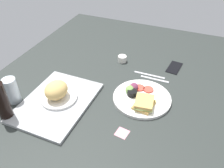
{
  "coord_description": "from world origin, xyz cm",
  "views": [
    {
      "loc": [
        -91.25,
        -35.21,
        83.03
      ],
      "look_at": [
        2.0,
        3.0,
        4.0
      ],
      "focal_mm": 37.18,
      "sensor_mm": 36.0,
      "label": 1
    }
  ],
  "objects_px": {
    "fork": "(155,79)",
    "bread_plate_near": "(57,92)",
    "soda_bottle": "(2,102)",
    "knife": "(149,75)",
    "cell_phone": "(174,67)",
    "plate_with_salad": "(141,97)",
    "drinking_glass": "(12,90)",
    "espresso_cup": "(122,59)",
    "serving_tray": "(57,102)",
    "sticky_note": "(122,133)"
  },
  "relations": [
    {
      "from": "plate_with_salad",
      "to": "cell_phone",
      "type": "height_order",
      "value": "plate_with_salad"
    },
    {
      "from": "espresso_cup",
      "to": "serving_tray",
      "type": "bearing_deg",
      "value": 161.23
    },
    {
      "from": "cell_phone",
      "to": "soda_bottle",
      "type": "bearing_deg",
      "value": 144.58
    },
    {
      "from": "espresso_cup",
      "to": "knife",
      "type": "distance_m",
      "value": 0.23
    },
    {
      "from": "drinking_glass",
      "to": "sticky_note",
      "type": "relative_size",
      "value": 2.49
    },
    {
      "from": "drinking_glass",
      "to": "soda_bottle",
      "type": "bearing_deg",
      "value": -155.55
    },
    {
      "from": "plate_with_salad",
      "to": "serving_tray",
      "type": "bearing_deg",
      "value": 115.75
    },
    {
      "from": "drinking_glass",
      "to": "fork",
      "type": "relative_size",
      "value": 0.82
    },
    {
      "from": "bread_plate_near",
      "to": "cell_phone",
      "type": "distance_m",
      "value": 0.75
    },
    {
      "from": "drinking_glass",
      "to": "serving_tray",
      "type": "bearing_deg",
      "value": -73.07
    },
    {
      "from": "soda_bottle",
      "to": "cell_phone",
      "type": "height_order",
      "value": "soda_bottle"
    },
    {
      "from": "plate_with_salad",
      "to": "fork",
      "type": "height_order",
      "value": "plate_with_salad"
    },
    {
      "from": "plate_with_salad",
      "to": "espresso_cup",
      "type": "distance_m",
      "value": 0.39
    },
    {
      "from": "plate_with_salad",
      "to": "drinking_glass",
      "type": "bearing_deg",
      "value": 112.75
    },
    {
      "from": "bread_plate_near",
      "to": "cell_phone",
      "type": "height_order",
      "value": "bread_plate_near"
    },
    {
      "from": "serving_tray",
      "to": "bread_plate_near",
      "type": "xyz_separation_m",
      "value": [
        0.02,
        0.0,
        0.05
      ]
    },
    {
      "from": "fork",
      "to": "cell_phone",
      "type": "xyz_separation_m",
      "value": [
        0.17,
        -0.09,
        0.0
      ]
    },
    {
      "from": "serving_tray",
      "to": "cell_phone",
      "type": "height_order",
      "value": "serving_tray"
    },
    {
      "from": "fork",
      "to": "sticky_note",
      "type": "bearing_deg",
      "value": 85.26
    },
    {
      "from": "drinking_glass",
      "to": "cell_phone",
      "type": "xyz_separation_m",
      "value": [
        0.63,
        -0.73,
        -0.07
      ]
    },
    {
      "from": "plate_with_salad",
      "to": "bread_plate_near",
      "type": "bearing_deg",
      "value": 113.25
    },
    {
      "from": "serving_tray",
      "to": "soda_bottle",
      "type": "xyz_separation_m",
      "value": [
        -0.18,
        0.17,
        0.09
      ]
    },
    {
      "from": "soda_bottle",
      "to": "bread_plate_near",
      "type": "bearing_deg",
      "value": -39.69
    },
    {
      "from": "bread_plate_near",
      "to": "plate_with_salad",
      "type": "distance_m",
      "value": 0.44
    },
    {
      "from": "espresso_cup",
      "to": "bread_plate_near",
      "type": "bearing_deg",
      "value": 160.17
    },
    {
      "from": "drinking_glass",
      "to": "fork",
      "type": "height_order",
      "value": "drinking_glass"
    },
    {
      "from": "drinking_glass",
      "to": "espresso_cup",
      "type": "xyz_separation_m",
      "value": [
        0.58,
        -0.39,
        -0.05
      ]
    },
    {
      "from": "bread_plate_near",
      "to": "cell_phone",
      "type": "relative_size",
      "value": 1.34
    },
    {
      "from": "drinking_glass",
      "to": "espresso_cup",
      "type": "height_order",
      "value": "drinking_glass"
    },
    {
      "from": "bread_plate_near",
      "to": "knife",
      "type": "distance_m",
      "value": 0.57
    },
    {
      "from": "fork",
      "to": "bread_plate_near",
      "type": "bearing_deg",
      "value": 41.62
    },
    {
      "from": "espresso_cup",
      "to": "fork",
      "type": "relative_size",
      "value": 0.33
    },
    {
      "from": "espresso_cup",
      "to": "fork",
      "type": "bearing_deg",
      "value": -114.59
    },
    {
      "from": "soda_bottle",
      "to": "cell_phone",
      "type": "relative_size",
      "value": 1.42
    },
    {
      "from": "soda_bottle",
      "to": "cell_phone",
      "type": "distance_m",
      "value": 1.01
    },
    {
      "from": "drinking_glass",
      "to": "soda_bottle",
      "type": "relative_size",
      "value": 0.68
    },
    {
      "from": "drinking_glass",
      "to": "plate_with_salad",
      "type": "bearing_deg",
      "value": -67.25
    },
    {
      "from": "soda_bottle",
      "to": "fork",
      "type": "relative_size",
      "value": 1.2
    },
    {
      "from": "espresso_cup",
      "to": "drinking_glass",
      "type": "bearing_deg",
      "value": 145.82
    },
    {
      "from": "fork",
      "to": "sticky_note",
      "type": "height_order",
      "value": "fork"
    },
    {
      "from": "bread_plate_near",
      "to": "plate_with_salad",
      "type": "height_order",
      "value": "bread_plate_near"
    },
    {
      "from": "soda_bottle",
      "to": "serving_tray",
      "type": "bearing_deg",
      "value": -43.24
    },
    {
      "from": "plate_with_salad",
      "to": "sticky_note",
      "type": "bearing_deg",
      "value": 176.91
    },
    {
      "from": "plate_with_salad",
      "to": "espresso_cup",
      "type": "bearing_deg",
      "value": 35.03
    },
    {
      "from": "bread_plate_near",
      "to": "sticky_note",
      "type": "xyz_separation_m",
      "value": [
        -0.08,
        -0.39,
        -0.06
      ]
    },
    {
      "from": "plate_with_salad",
      "to": "espresso_cup",
      "type": "height_order",
      "value": "plate_with_salad"
    },
    {
      "from": "plate_with_salad",
      "to": "drinking_glass",
      "type": "xyz_separation_m",
      "value": [
        -0.26,
        0.62,
        0.05
      ]
    },
    {
      "from": "knife",
      "to": "soda_bottle",
      "type": "bearing_deg",
      "value": 47.56
    },
    {
      "from": "soda_bottle",
      "to": "knife",
      "type": "height_order",
      "value": "soda_bottle"
    },
    {
      "from": "cell_phone",
      "to": "sticky_note",
      "type": "xyz_separation_m",
      "value": [
        -0.62,
        0.12,
        -0.0
      ]
    }
  ]
}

